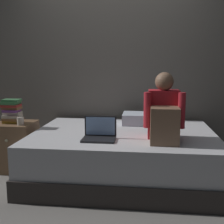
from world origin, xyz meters
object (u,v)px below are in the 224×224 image
Objects in this scene: mug at (21,121)px; laptop at (99,134)px; bed at (124,155)px; nightstand at (16,146)px; person_sitting at (164,115)px; book_stack at (12,111)px; pillow at (146,119)px.

laptop is at bearing -19.00° from mug.
mug reaches higher than bed.
person_sitting reaches higher than nightstand.
person_sitting is at bearing -12.24° from book_stack.
person_sitting reaches higher than mug.
mug is (0.15, -0.10, -0.10)m from book_stack.
nightstand is 0.43m from book_stack.
bed is at bearing -3.59° from book_stack.
bed is 3.57× the size of pillow.
bed is 0.60m from pillow.
person_sitting is 1.61m from mug.
pillow is (-0.17, 0.74, -0.19)m from person_sitting.
person_sitting is 1.77m from book_stack.
laptop reaches higher than nightstand.
person_sitting is 2.05× the size of laptop.
laptop is (1.09, -0.45, 0.29)m from nightstand.
pillow is (0.24, 0.45, 0.33)m from bed.
laptop is at bearing -22.47° from nightstand.
laptop is at bearing -119.33° from pillow.
bed is 3.52× the size of nightstand.
bed is 0.52m from laptop.
pillow is at bearing 103.12° from person_sitting.
nightstand is 6.31× the size of mug.
nightstand is 0.37m from mug.
book_stack is at bearing 167.76° from person_sitting.
book_stack is (-1.55, -0.37, 0.13)m from pillow.
laptop is 1.19m from book_stack.
person_sitting is 2.33× the size of book_stack.
person_sitting is 1.17× the size of pillow.
person_sitting is (0.41, -0.29, 0.51)m from bed.
person_sitting is at bearing -9.77° from mug.
book_stack is (-1.72, 0.37, -0.06)m from person_sitting.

